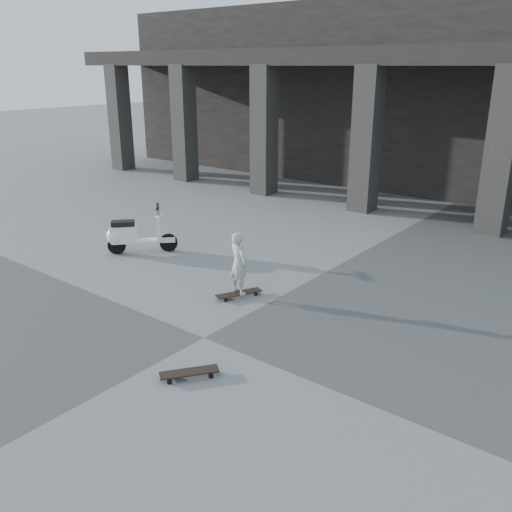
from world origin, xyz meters
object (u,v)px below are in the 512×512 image
Objects in this scene: child at (239,263)px; skateboard_spare at (189,373)px; scooter at (130,235)px; longboard at (239,294)px.

skateboard_spare is at bearing 128.03° from child.
child is at bearing 62.20° from skateboard_spare.
skateboard_spare is 0.62× the size of scooter.
longboard is at bearing -77.92° from child.
skateboard_spare is 5.47m from scooter.
skateboard_spare is at bearing -78.80° from scooter.
skateboard_spare is 2.80m from child.
longboard is 1.13× the size of skateboard_spare.
child reaches higher than scooter.
scooter is at bearing 5.77° from child.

